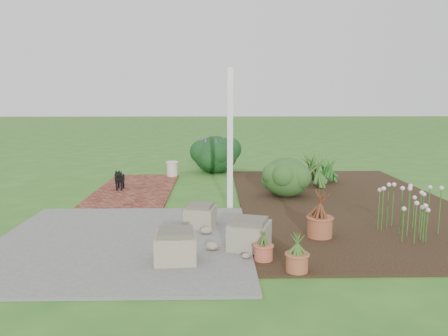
{
  "coord_description": "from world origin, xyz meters",
  "views": [
    {
      "loc": [
        0.03,
        -7.58,
        1.98
      ],
      "look_at": [
        0.2,
        0.4,
        0.7
      ],
      "focal_mm": 35.0,
      "sensor_mm": 36.0,
      "label": 1
    }
  ],
  "objects_px": {
    "black_dog": "(119,178)",
    "cream_ceramic_urn": "(172,169)",
    "stone_trough_near": "(176,247)",
    "evergreen_shrub": "(286,176)"
  },
  "relations": [
    {
      "from": "cream_ceramic_urn",
      "to": "evergreen_shrub",
      "type": "distance_m",
      "value": 3.36
    },
    {
      "from": "black_dog",
      "to": "evergreen_shrub",
      "type": "relative_size",
      "value": 0.52
    },
    {
      "from": "cream_ceramic_urn",
      "to": "evergreen_shrub",
      "type": "xyz_separation_m",
      "value": [
        2.51,
        -2.22,
        0.21
      ]
    },
    {
      "from": "cream_ceramic_urn",
      "to": "evergreen_shrub",
      "type": "bearing_deg",
      "value": -41.51
    },
    {
      "from": "stone_trough_near",
      "to": "cream_ceramic_urn",
      "type": "bearing_deg",
      "value": 95.89
    },
    {
      "from": "evergreen_shrub",
      "to": "black_dog",
      "type": "bearing_deg",
      "value": 170.74
    },
    {
      "from": "black_dog",
      "to": "cream_ceramic_urn",
      "type": "height_order",
      "value": "black_dog"
    },
    {
      "from": "black_dog",
      "to": "cream_ceramic_urn",
      "type": "xyz_separation_m",
      "value": [
        0.96,
        1.65,
        -0.07
      ]
    },
    {
      "from": "stone_trough_near",
      "to": "evergreen_shrub",
      "type": "height_order",
      "value": "evergreen_shrub"
    },
    {
      "from": "stone_trough_near",
      "to": "black_dog",
      "type": "bearing_deg",
      "value": 110.68
    }
  ]
}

